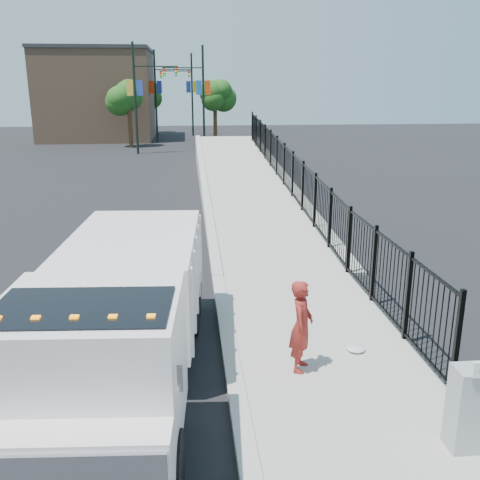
{
  "coord_description": "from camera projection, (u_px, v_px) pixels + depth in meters",
  "views": [
    {
      "loc": [
        -0.71,
        -9.46,
        5.07
      ],
      "look_at": [
        0.41,
        2.0,
        1.71
      ],
      "focal_mm": 40.0,
      "sensor_mm": 36.0,
      "label": 1
    }
  ],
  "objects": [
    {
      "name": "ground",
      "position": [
        229.0,
        352.0,
        10.53
      ],
      "size": [
        120.0,
        120.0,
        0.0
      ],
      "primitive_type": "plane",
      "color": "black",
      "rests_on": "ground"
    },
    {
      "name": "sidewalk",
      "position": [
        355.0,
        401.0,
        8.78
      ],
      "size": [
        3.55,
        12.0,
        0.12
      ],
      "primitive_type": "cube",
      "color": "#9E998E",
      "rests_on": "ground"
    },
    {
      "name": "curb",
      "position": [
        239.0,
        407.0,
        8.59
      ],
      "size": [
        0.3,
        12.0,
        0.16
      ],
      "primitive_type": "cube",
      "color": "#ADAAA3",
      "rests_on": "ground"
    },
    {
      "name": "ramp",
      "position": [
        247.0,
        192.0,
        26.01
      ],
      "size": [
        3.95,
        24.06,
        3.19
      ],
      "primitive_type": "cube",
      "rotation": [
        0.06,
        0.0,
        0.0
      ],
      "color": "#9E998E",
      "rests_on": "ground"
    },
    {
      "name": "iron_fence",
      "position": [
        292.0,
        189.0,
        22.07
      ],
      "size": [
        0.1,
        28.0,
        1.8
      ],
      "primitive_type": "cube",
      "color": "black",
      "rests_on": "ground"
    },
    {
      "name": "truck",
      "position": [
        120.0,
        316.0,
        8.76
      ],
      "size": [
        2.85,
        7.51,
        2.53
      ],
      "rotation": [
        0.0,
        0.0,
        -0.06
      ],
      "color": "black",
      "rests_on": "ground"
    },
    {
      "name": "worker",
      "position": [
        301.0,
        326.0,
        9.45
      ],
      "size": [
        0.59,
        0.72,
        1.69
      ],
      "primitive_type": "imported",
      "rotation": [
        0.0,
        0.0,
        1.22
      ],
      "color": "maroon",
      "rests_on": "sidewalk"
    },
    {
      "name": "utility_cabinet",
      "position": [
        470.0,
        408.0,
        7.41
      ],
      "size": [
        0.55,
        0.4,
        1.25
      ],
      "primitive_type": "cube",
      "color": "gray",
      "rests_on": "sidewalk"
    },
    {
      "name": "debris",
      "position": [
        356.0,
        348.0,
        10.31
      ],
      "size": [
        0.36,
        0.36,
        0.09
      ],
      "primitive_type": "ellipsoid",
      "color": "silver",
      "rests_on": "sidewalk"
    },
    {
      "name": "light_pole_0",
      "position": [
        139.0,
        94.0,
        39.18
      ],
      "size": [
        3.77,
        0.22,
        8.0
      ],
      "color": "black",
      "rests_on": "ground"
    },
    {
      "name": "light_pole_1",
      "position": [
        200.0,
        93.0,
        42.6
      ],
      "size": [
        3.78,
        0.22,
        8.0
      ],
      "color": "black",
      "rests_on": "ground"
    },
    {
      "name": "light_pole_2",
      "position": [
        159.0,
        92.0,
        47.96
      ],
      "size": [
        3.78,
        0.22,
        8.0
      ],
      "color": "black",
      "rests_on": "ground"
    },
    {
      "name": "light_pole_3",
      "position": [
        189.0,
        91.0,
        53.31
      ],
      "size": [
        3.78,
        0.22,
        8.0
      ],
      "color": "black",
      "rests_on": "ground"
    },
    {
      "name": "tree_0",
      "position": [
        129.0,
        99.0,
        43.46
      ],
      "size": [
        2.51,
        2.51,
        5.26
      ],
      "color": "#382314",
      "rests_on": "ground"
    },
    {
      "name": "tree_1",
      "position": [
        215.0,
        98.0,
        47.44
      ],
      "size": [
        2.18,
        2.18,
        5.09
      ],
      "color": "#382314",
      "rests_on": "ground"
    },
    {
      "name": "tree_2",
      "position": [
        148.0,
        95.0,
        56.36
      ],
      "size": [
        2.61,
        2.61,
        5.31
      ],
      "color": "#382314",
      "rests_on": "ground"
    },
    {
      "name": "building",
      "position": [
        98.0,
        96.0,
        50.59
      ],
      "size": [
        10.0,
        10.0,
        8.0
      ],
      "primitive_type": "cube",
      "color": "#8C664C",
      "rests_on": "ground"
    }
  ]
}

